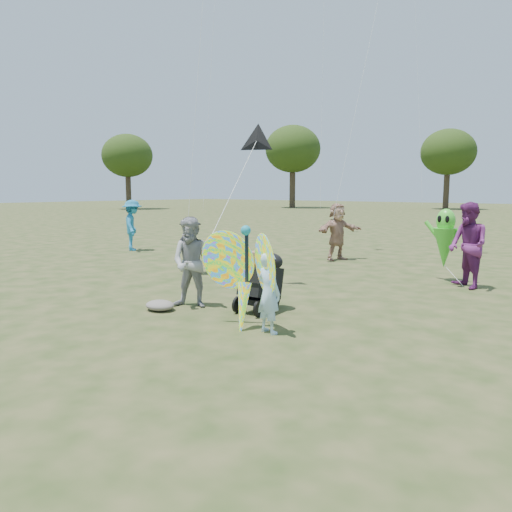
{
  "coord_description": "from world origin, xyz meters",
  "views": [
    {
      "loc": [
        4.94,
        -4.81,
        2.19
      ],
      "look_at": [
        -0.2,
        1.5,
        1.1
      ],
      "focal_mm": 35.0,
      "sensor_mm": 36.0,
      "label": 1
    }
  ],
  "objects_px": {
    "crowd_d": "(337,232)",
    "crowd_i": "(133,225)",
    "adult_man": "(193,263)",
    "jogging_stroller": "(262,277)",
    "alien_kite": "(445,241)",
    "child_girl": "(269,293)",
    "crowd_b": "(191,245)",
    "butterfly_kite": "(245,276)",
    "crowd_e": "(468,245)"
  },
  "relations": [
    {
      "from": "crowd_e",
      "to": "jogging_stroller",
      "type": "bearing_deg",
      "value": -74.53
    },
    {
      "from": "crowd_e",
      "to": "crowd_i",
      "type": "height_order",
      "value": "crowd_e"
    },
    {
      "from": "alien_kite",
      "to": "child_girl",
      "type": "bearing_deg",
      "value": -95.32
    },
    {
      "from": "child_girl",
      "to": "crowd_i",
      "type": "relative_size",
      "value": 0.68
    },
    {
      "from": "butterfly_kite",
      "to": "alien_kite",
      "type": "distance_m",
      "value": 6.25
    },
    {
      "from": "crowd_i",
      "to": "crowd_d",
      "type": "bearing_deg",
      "value": -119.69
    },
    {
      "from": "crowd_e",
      "to": "crowd_d",
      "type": "bearing_deg",
      "value": -163.61
    },
    {
      "from": "adult_man",
      "to": "butterfly_kite",
      "type": "xyz_separation_m",
      "value": [
        1.68,
        -0.48,
        0.0
      ]
    },
    {
      "from": "crowd_b",
      "to": "crowd_i",
      "type": "distance_m",
      "value": 5.73
    },
    {
      "from": "crowd_b",
      "to": "butterfly_kite",
      "type": "bearing_deg",
      "value": -118.04
    },
    {
      "from": "crowd_b",
      "to": "crowd_i",
      "type": "xyz_separation_m",
      "value": [
        -5.3,
        2.17,
        0.17
      ]
    },
    {
      "from": "crowd_i",
      "to": "crowd_e",
      "type": "bearing_deg",
      "value": -137.72
    },
    {
      "from": "adult_man",
      "to": "crowd_d",
      "type": "distance_m",
      "value": 7.33
    },
    {
      "from": "child_girl",
      "to": "alien_kite",
      "type": "relative_size",
      "value": 0.72
    },
    {
      "from": "crowd_d",
      "to": "jogging_stroller",
      "type": "height_order",
      "value": "crowd_d"
    },
    {
      "from": "crowd_d",
      "to": "alien_kite",
      "type": "relative_size",
      "value": 1.02
    },
    {
      "from": "crowd_d",
      "to": "crowd_i",
      "type": "distance_m",
      "value": 7.38
    },
    {
      "from": "crowd_i",
      "to": "butterfly_kite",
      "type": "xyz_separation_m",
      "value": [
        9.74,
        -5.2,
        -0.07
      ]
    },
    {
      "from": "crowd_b",
      "to": "crowd_i",
      "type": "relative_size",
      "value": 0.82
    },
    {
      "from": "adult_man",
      "to": "jogging_stroller",
      "type": "distance_m",
      "value": 1.35
    },
    {
      "from": "adult_man",
      "to": "alien_kite",
      "type": "xyz_separation_m",
      "value": [
        2.71,
        5.69,
        0.13
      ]
    },
    {
      "from": "child_girl",
      "to": "crowd_e",
      "type": "xyz_separation_m",
      "value": [
        1.27,
        5.57,
        0.34
      ]
    },
    {
      "from": "butterfly_kite",
      "to": "alien_kite",
      "type": "bearing_deg",
      "value": 80.58
    },
    {
      "from": "jogging_stroller",
      "to": "alien_kite",
      "type": "distance_m",
      "value": 5.33
    },
    {
      "from": "crowd_i",
      "to": "jogging_stroller",
      "type": "relative_size",
      "value": 1.67
    },
    {
      "from": "adult_man",
      "to": "crowd_d",
      "type": "height_order",
      "value": "crowd_d"
    },
    {
      "from": "butterfly_kite",
      "to": "alien_kite",
      "type": "height_order",
      "value": "alien_kite"
    },
    {
      "from": "crowd_i",
      "to": "alien_kite",
      "type": "bearing_deg",
      "value": -134.59
    },
    {
      "from": "crowd_i",
      "to": "adult_man",
      "type": "bearing_deg",
      "value": -170.1
    },
    {
      "from": "crowd_d",
      "to": "crowd_i",
      "type": "bearing_deg",
      "value": 129.91
    },
    {
      "from": "child_girl",
      "to": "crowd_d",
      "type": "bearing_deg",
      "value": -55.31
    },
    {
      "from": "crowd_b",
      "to": "crowd_d",
      "type": "bearing_deg",
      "value": -12.82
    },
    {
      "from": "crowd_d",
      "to": "crowd_i",
      "type": "height_order",
      "value": "crowd_i"
    },
    {
      "from": "crowd_b",
      "to": "adult_man",
      "type": "bearing_deg",
      "value": -126.54
    },
    {
      "from": "child_girl",
      "to": "adult_man",
      "type": "height_order",
      "value": "adult_man"
    },
    {
      "from": "crowd_e",
      "to": "jogging_stroller",
      "type": "distance_m",
      "value": 5.06
    },
    {
      "from": "crowd_d",
      "to": "adult_man",
      "type": "bearing_deg",
      "value": -151.33
    },
    {
      "from": "jogging_stroller",
      "to": "butterfly_kite",
      "type": "height_order",
      "value": "butterfly_kite"
    },
    {
      "from": "jogging_stroller",
      "to": "butterfly_kite",
      "type": "relative_size",
      "value": 0.59
    },
    {
      "from": "crowd_e",
      "to": "crowd_i",
      "type": "relative_size",
      "value": 1.05
    },
    {
      "from": "jogging_stroller",
      "to": "alien_kite",
      "type": "bearing_deg",
      "value": 68.96
    },
    {
      "from": "butterfly_kite",
      "to": "crowd_i",
      "type": "bearing_deg",
      "value": 151.91
    },
    {
      "from": "child_girl",
      "to": "alien_kite",
      "type": "xyz_separation_m",
      "value": [
        0.57,
        6.14,
        0.35
      ]
    },
    {
      "from": "crowd_d",
      "to": "crowd_e",
      "type": "relative_size",
      "value": 0.93
    },
    {
      "from": "adult_man",
      "to": "jogging_stroller",
      "type": "bearing_deg",
      "value": 0.87
    },
    {
      "from": "adult_man",
      "to": "jogging_stroller",
      "type": "xyz_separation_m",
      "value": [
        1.19,
        0.59,
        -0.23
      ]
    },
    {
      "from": "adult_man",
      "to": "crowd_i",
      "type": "bearing_deg",
      "value": 124.26
    },
    {
      "from": "jogging_stroller",
      "to": "crowd_e",
      "type": "bearing_deg",
      "value": 59.46
    },
    {
      "from": "crowd_e",
      "to": "butterfly_kite",
      "type": "bearing_deg",
      "value": -65.58
    },
    {
      "from": "crowd_b",
      "to": "alien_kite",
      "type": "height_order",
      "value": "alien_kite"
    }
  ]
}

